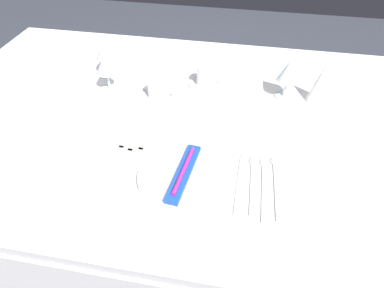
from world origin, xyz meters
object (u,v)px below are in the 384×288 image
(fork_inner, at_px, (123,165))
(coffee_cup_left, at_px, (159,88))
(spoon_soup, at_px, (253,176))
(wine_glass_right, at_px, (106,66))
(dinner_knife, at_px, (240,184))
(spoon_dessert, at_px, (264,180))
(dinner_plate, at_px, (184,177))
(fork_outer, at_px, (135,163))
(wine_glass_left, at_px, (105,52))
(fork_salad, at_px, (113,162))
(spoon_tea, at_px, (276,178))
(toothbrush_package, at_px, (184,172))
(wine_glass_centre, at_px, (289,72))
(coffee_cup_right, at_px, (207,75))
(napkin_folded, at_px, (321,83))

(fork_inner, relative_size, coffee_cup_left, 2.24)
(spoon_soup, distance_m, wine_glass_right, 0.63)
(dinner_knife, bearing_deg, spoon_soup, 46.62)
(dinner_knife, xyz_separation_m, spoon_dessert, (0.06, 0.03, -0.00))
(dinner_plate, height_order, fork_outer, dinner_plate)
(spoon_soup, relative_size, wine_glass_left, 1.54)
(fork_inner, relative_size, fork_salad, 0.97)
(fork_outer, distance_m, spoon_tea, 0.39)
(fork_salad, bearing_deg, dinner_plate, -6.72)
(toothbrush_package, bearing_deg, dinner_plate, 0.00)
(wine_glass_centre, bearing_deg, spoon_dessert, -97.66)
(coffee_cup_right, xyz_separation_m, wine_glass_left, (-0.38, 0.02, 0.05))
(dinner_knife, relative_size, spoon_dessert, 0.96)
(dinner_plate, height_order, spoon_dessert, dinner_plate)
(spoon_tea, xyz_separation_m, napkin_folded, (0.13, 0.39, 0.07))
(fork_salad, bearing_deg, spoon_dessert, 1.47)
(fork_inner, xyz_separation_m, dinner_knife, (0.33, -0.01, 0.00))
(fork_outer, xyz_separation_m, dinner_knife, (0.29, -0.02, 0.00))
(dinner_plate, distance_m, spoon_dessert, 0.21)
(toothbrush_package, bearing_deg, wine_glass_centre, 59.12)
(dinner_plate, distance_m, fork_outer, 0.15)
(toothbrush_package, xyz_separation_m, spoon_soup, (0.18, 0.04, -0.02))
(dinner_plate, distance_m, wine_glass_left, 0.63)
(wine_glass_right, bearing_deg, fork_outer, -59.70)
(wine_glass_right, bearing_deg, spoon_tea, -29.16)
(fork_salad, height_order, wine_glass_right, wine_glass_right)
(fork_inner, distance_m, dinner_knife, 0.33)
(toothbrush_package, relative_size, napkin_folded, 1.48)
(toothbrush_package, relative_size, dinner_knife, 0.99)
(fork_outer, relative_size, coffee_cup_left, 2.19)
(spoon_dessert, relative_size, wine_glass_left, 1.65)
(toothbrush_package, xyz_separation_m, spoon_dessert, (0.21, 0.04, -0.02))
(fork_salad, bearing_deg, wine_glass_left, 112.15)
(spoon_tea, bearing_deg, dinner_plate, -169.24)
(dinner_knife, height_order, wine_glass_centre, wine_glass_centre)
(fork_inner, distance_m, spoon_tea, 0.42)
(coffee_cup_left, distance_m, napkin_folded, 0.54)
(toothbrush_package, height_order, spoon_dessert, toothbrush_package)
(dinner_plate, distance_m, wine_glass_centre, 0.53)
(fork_salad, xyz_separation_m, spoon_soup, (0.39, 0.02, 0.00))
(spoon_dessert, xyz_separation_m, wine_glass_centre, (0.06, 0.41, 0.10))
(wine_glass_centre, distance_m, wine_glass_right, 0.62)
(dinner_plate, bearing_deg, wine_glass_right, 132.79)
(fork_inner, xyz_separation_m, spoon_soup, (0.36, 0.02, 0.00))
(spoon_tea, bearing_deg, fork_salad, -177.23)
(fork_outer, bearing_deg, toothbrush_package, -12.28)
(spoon_soup, distance_m, spoon_dessert, 0.03)
(coffee_cup_left, bearing_deg, wine_glass_centre, 11.81)
(coffee_cup_left, bearing_deg, wine_glass_left, 151.70)
(spoon_soup, distance_m, napkin_folded, 0.45)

